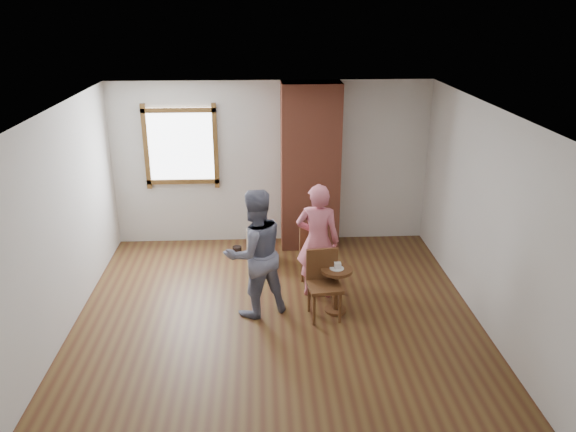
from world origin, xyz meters
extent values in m
plane|color=brown|center=(0.00, 0.00, 0.00)|extent=(5.50, 5.50, 0.00)
cube|color=silver|center=(0.00, 2.75, 1.30)|extent=(5.00, 0.04, 2.60)
cube|color=silver|center=(-2.50, 0.00, 1.30)|extent=(0.04, 5.50, 2.60)
cube|color=silver|center=(2.50, 0.00, 1.30)|extent=(0.04, 5.50, 2.60)
cube|color=white|center=(0.00, 0.00, 2.60)|extent=(5.00, 5.50, 0.04)
cube|color=brown|center=(-1.40, 2.71, 1.60)|extent=(1.14, 0.06, 1.34)
cube|color=white|center=(-1.40, 2.73, 1.60)|extent=(1.00, 0.02, 1.20)
cube|color=#B0583E|center=(0.60, 2.50, 1.30)|extent=(0.90, 0.50, 2.60)
cylinder|color=tan|center=(-0.20, 1.91, 0.26)|extent=(0.46, 0.46, 0.52)
cylinder|color=black|center=(-0.56, 2.13, 0.07)|extent=(0.18, 0.18, 0.14)
cube|color=brown|center=(0.58, 1.07, 0.43)|extent=(0.46, 0.46, 0.05)
cylinder|color=brown|center=(0.45, 0.88, 0.21)|extent=(0.04, 0.04, 0.43)
cylinder|color=brown|center=(0.77, 0.94, 0.21)|extent=(0.04, 0.04, 0.43)
cylinder|color=brown|center=(0.39, 1.20, 0.21)|extent=(0.04, 0.04, 0.43)
cylinder|color=brown|center=(0.71, 1.26, 0.21)|extent=(0.04, 0.04, 0.43)
cube|color=brown|center=(0.55, 1.25, 0.64)|extent=(0.40, 0.11, 0.43)
cube|color=brown|center=(0.59, 0.23, 0.43)|extent=(0.44, 0.44, 0.05)
cylinder|color=brown|center=(0.45, 0.06, 0.21)|extent=(0.04, 0.04, 0.43)
cylinder|color=brown|center=(0.77, 0.09, 0.21)|extent=(0.04, 0.04, 0.43)
cylinder|color=brown|center=(0.41, 0.38, 0.21)|extent=(0.04, 0.04, 0.43)
cylinder|color=brown|center=(0.74, 0.41, 0.21)|extent=(0.04, 0.04, 0.43)
cube|color=brown|center=(0.57, 0.41, 0.64)|extent=(0.40, 0.08, 0.43)
cylinder|color=brown|center=(0.75, 0.38, 0.58)|extent=(0.40, 0.40, 0.04)
cylinder|color=brown|center=(0.75, 0.38, 0.29)|extent=(0.06, 0.06, 0.54)
cylinder|color=brown|center=(0.75, 0.38, 0.01)|extent=(0.28, 0.28, 0.03)
cylinder|color=white|center=(0.75, 0.38, 0.60)|extent=(0.18, 0.18, 0.01)
cube|color=white|center=(0.76, 0.38, 0.64)|extent=(0.08, 0.07, 0.06)
imported|color=black|center=(-0.26, 0.40, 0.82)|extent=(0.99, 0.90, 1.64)
imported|color=#D76B7E|center=(0.56, 0.83, 0.78)|extent=(0.63, 0.48, 1.56)
camera|label=1|loc=(-0.17, -5.86, 3.72)|focal=35.00mm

